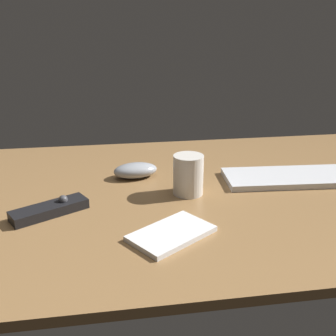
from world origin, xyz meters
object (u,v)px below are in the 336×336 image
Objects in this scene: keyboard at (299,177)px; coffee_mug at (188,175)px; notepad at (171,234)px; media_remote at (50,209)px; computer_mouse at (135,170)px.

keyboard is 31.52cm from coffee_mug.
keyboard is 45.19cm from notepad.
media_remote is 1.74× the size of coffee_mug.
keyboard is 63.85cm from media_remote.
media_remote is 1.05× the size of notepad.
coffee_mug is at bearing 69.66° from notepad.
coffee_mug is at bearing -17.86° from media_remote.
coffee_mug reaches higher than media_remote.
keyboard reaches higher than notepad.
media_remote is at bearing 151.33° from notepad.
keyboard is 43.64cm from computer_mouse.
computer_mouse is at bearing 133.17° from coffee_mug.
coffee_mug is 0.60× the size of notepad.
coffee_mug is (11.82, -12.60, 2.90)cm from computer_mouse.
coffee_mug reaches higher than notepad.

